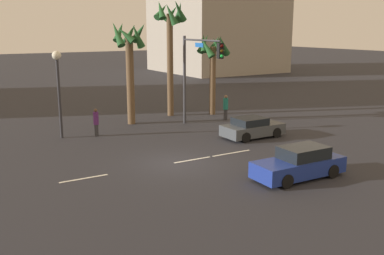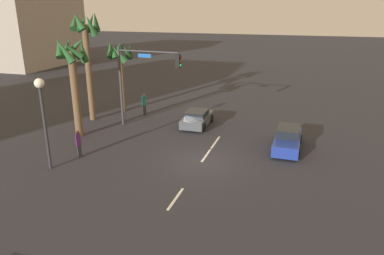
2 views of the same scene
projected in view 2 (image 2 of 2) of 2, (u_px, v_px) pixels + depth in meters
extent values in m
plane|color=#28282D|center=(202.00, 161.00, 22.53)|extent=(220.00, 220.00, 0.00)
cube|color=silver|center=(176.00, 199.00, 18.13)|extent=(2.28, 0.14, 0.01)
cube|color=silver|center=(206.00, 155.00, 23.41)|extent=(2.18, 0.14, 0.01)
cube|color=silver|center=(216.00, 142.00, 25.69)|extent=(2.49, 0.14, 0.01)
cube|color=navy|center=(287.00, 141.00, 24.35)|extent=(4.52, 1.73, 0.75)
cube|color=black|center=(288.00, 131.00, 24.38)|extent=(2.18, 1.50, 0.56)
cylinder|color=black|center=(298.00, 153.00, 22.93)|extent=(0.64, 0.23, 0.64)
cylinder|color=black|center=(273.00, 150.00, 23.40)|extent=(0.64, 0.23, 0.64)
cylinder|color=black|center=(300.00, 139.00, 25.44)|extent=(0.64, 0.23, 0.64)
cylinder|color=black|center=(277.00, 136.00, 25.91)|extent=(0.64, 0.23, 0.64)
cube|color=#474C51|center=(197.00, 119.00, 29.21)|extent=(3.98, 1.86, 0.68)
cube|color=black|center=(197.00, 114.00, 28.81)|extent=(1.92, 1.62, 0.46)
cylinder|color=black|center=(192.00, 117.00, 30.62)|extent=(0.64, 0.23, 0.64)
cylinder|color=black|center=(211.00, 118.00, 30.15)|extent=(0.64, 0.23, 0.64)
cylinder|color=black|center=(183.00, 125.00, 28.39)|extent=(0.64, 0.23, 0.64)
cylinder|color=black|center=(204.00, 127.00, 27.92)|extent=(0.64, 0.23, 0.64)
cylinder|color=#38383D|center=(121.00, 87.00, 28.54)|extent=(0.20, 0.20, 6.29)
cylinder|color=#38383D|center=(147.00, 52.00, 26.78)|extent=(0.43, 4.96, 0.12)
cube|color=black|center=(178.00, 61.00, 26.11)|extent=(0.34, 0.34, 0.95)
sphere|color=#360503|center=(180.00, 57.00, 25.96)|extent=(0.20, 0.20, 0.20)
sphere|color=#392605|center=(180.00, 61.00, 26.05)|extent=(0.20, 0.20, 0.20)
sphere|color=green|center=(180.00, 65.00, 26.15)|extent=(0.20, 0.20, 0.20)
cube|color=#1959B2|center=(145.00, 56.00, 26.96)|extent=(0.11, 1.10, 0.28)
cylinder|color=#2D2D33|center=(46.00, 130.00, 20.78)|extent=(0.18, 0.18, 4.90)
sphere|color=#F2EACC|center=(39.00, 83.00, 19.91)|extent=(0.56, 0.56, 0.56)
cylinder|color=#333338|center=(145.00, 110.00, 32.35)|extent=(0.35, 0.35, 0.79)
cylinder|color=#1E7266|center=(144.00, 101.00, 32.08)|extent=(0.46, 0.46, 0.86)
sphere|color=#8C664C|center=(144.00, 95.00, 31.91)|extent=(0.23, 0.23, 0.23)
cylinder|color=#333338|center=(80.00, 151.00, 23.13)|extent=(0.30, 0.30, 0.75)
cylinder|color=#59266B|center=(78.00, 140.00, 22.88)|extent=(0.41, 0.41, 0.82)
sphere|color=brown|center=(78.00, 132.00, 22.71)|extent=(0.22, 0.22, 0.22)
cylinder|color=brown|center=(122.00, 82.00, 32.52)|extent=(0.48, 0.48, 5.39)
cone|color=#235628|center=(122.00, 48.00, 32.15)|extent=(0.73, 1.12, 1.34)
cone|color=#235628|center=(117.00, 50.00, 32.20)|extent=(1.26, 1.24, 1.52)
cone|color=#235628|center=(110.00, 50.00, 31.49)|extent=(1.61, 1.13, 1.65)
cone|color=#235628|center=(113.00, 50.00, 31.07)|extent=(0.99, 1.25, 1.56)
cone|color=#235628|center=(119.00, 54.00, 30.86)|extent=(1.07, 1.58, 1.71)
cone|color=#235628|center=(126.00, 51.00, 31.40)|extent=(1.24, 0.61, 1.41)
cone|color=#235628|center=(130.00, 51.00, 31.83)|extent=(1.70, 1.33, 1.69)
cylinder|color=brown|center=(89.00, 74.00, 29.64)|extent=(0.49, 0.49, 7.88)
cone|color=#235628|center=(90.00, 22.00, 29.04)|extent=(0.63, 1.25, 1.66)
cone|color=#235628|center=(82.00, 24.00, 28.94)|extent=(1.34, 1.24, 1.47)
cone|color=#235628|center=(74.00, 22.00, 28.22)|extent=(1.62, 1.16, 1.43)
cone|color=#235628|center=(78.00, 21.00, 27.65)|extent=(0.61, 1.24, 1.54)
cone|color=#235628|center=(91.00, 26.00, 27.93)|extent=(1.30, 0.94, 1.70)
cone|color=#235628|center=(96.00, 22.00, 28.46)|extent=(1.62, 1.20, 1.74)
cylinder|color=brown|center=(76.00, 95.00, 25.99)|extent=(0.55, 0.55, 6.28)
cone|color=#235628|center=(76.00, 46.00, 25.74)|extent=(0.86, 1.78, 1.58)
cone|color=#235628|center=(66.00, 48.00, 25.44)|extent=(1.32, 1.08, 1.53)
cone|color=#235628|center=(59.00, 48.00, 24.67)|extent=(1.38, 1.24, 1.55)
cone|color=#235628|center=(64.00, 51.00, 24.06)|extent=(0.81, 1.58, 1.87)
cone|color=#235628|center=(73.00, 51.00, 24.43)|extent=(1.39, 1.31, 1.30)
cone|color=#235628|center=(83.00, 51.00, 25.03)|extent=(1.36, 0.96, 1.74)
cube|color=#9E9384|center=(12.00, 24.00, 59.03)|extent=(17.09, 17.30, 12.95)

